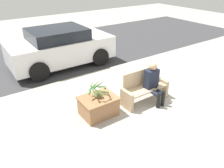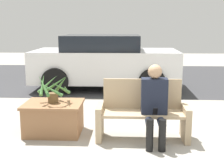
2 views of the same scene
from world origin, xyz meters
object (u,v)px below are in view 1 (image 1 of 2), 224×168
bench (144,88)px  planter_box (98,105)px  person_seated (153,82)px  potted_plant (98,90)px  parked_car (61,47)px

bench → planter_box: (-1.42, 0.15, -0.13)m
person_seated → planter_box: size_ratio=1.27×
potted_plant → parked_car: 3.71m
planter_box → parked_car: parked_car is taller
planter_box → parked_car: bearing=81.1°
planter_box → potted_plant: bearing=21.2°
parked_car → planter_box: bearing=-98.9°
bench → parked_car: size_ratio=0.36×
bench → person_seated: size_ratio=1.20×
potted_plant → planter_box: bearing=-158.8°
potted_plant → parked_car: (0.57, 3.67, 0.01)m
person_seated → planter_box: 1.66m
person_seated → potted_plant: (-1.58, 0.33, 0.09)m
person_seated → parked_car: size_ratio=0.30×
planter_box → potted_plant: 0.45m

